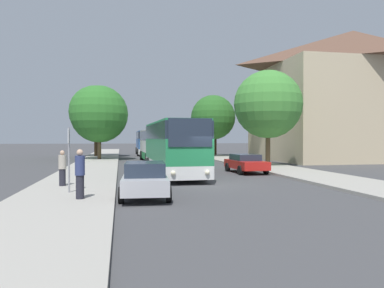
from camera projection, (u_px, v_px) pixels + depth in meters
ground_plane at (213, 184)px, 19.63m from camera, size 300.00×300.00×0.00m
sidewalk_left at (75, 186)px, 18.30m from camera, size 4.00×120.00×0.15m
sidewalk_right at (334, 180)px, 20.95m from camera, size 4.00×120.00×0.15m
building_right_background at (353, 95)px, 41.73m from camera, size 19.39×14.39×14.40m
bus_front at (173, 147)px, 24.27m from camera, size 2.98×11.28×3.44m
bus_middle at (156, 145)px, 38.20m from camera, size 3.02×11.33×3.25m
bus_rear at (146, 142)px, 53.82m from camera, size 2.84×11.03×3.40m
parked_car_left_curb at (145, 179)px, 15.13m from camera, size 2.14×4.33×1.44m
parked_car_right_near at (246, 163)px, 25.94m from camera, size 2.12×4.32×1.29m
bus_stop_sign at (69, 152)px, 15.55m from camera, size 0.08×0.45×2.71m
pedestrian_waiting_near at (62, 168)px, 17.71m from camera, size 0.36×0.36×1.68m
pedestrian_waiting_far at (80, 174)px, 13.91m from camera, size 0.36×0.36×1.85m
tree_left_near at (96, 112)px, 47.20m from camera, size 6.61×6.61×8.91m
tree_left_far at (99, 114)px, 40.52m from camera, size 6.20×6.20×7.98m
tree_right_near at (215, 116)px, 50.77m from camera, size 4.61×4.61×7.61m
tree_right_mid at (268, 104)px, 31.14m from camera, size 5.67×5.67×7.92m
tree_right_far at (213, 117)px, 46.98m from camera, size 5.59×5.59×7.67m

